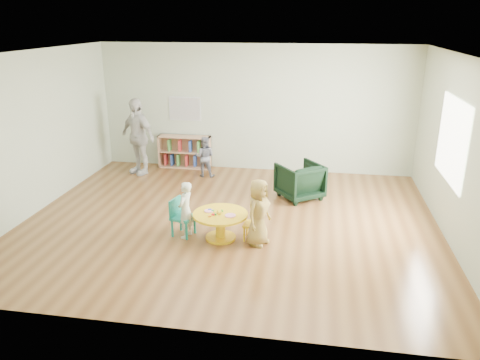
{
  "coord_description": "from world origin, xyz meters",
  "views": [
    {
      "loc": [
        1.4,
        -7.24,
        3.31
      ],
      "look_at": [
        0.23,
        -0.3,
        0.86
      ],
      "focal_mm": 35.0,
      "sensor_mm": 36.0,
      "label": 1
    }
  ],
  "objects": [
    {
      "name": "child_right",
      "position": [
        0.59,
        -0.76,
        0.52
      ],
      "size": [
        0.51,
        0.6,
        1.05
      ],
      "primitive_type": "imported",
      "rotation": [
        0.0,
        0.0,
        1.16
      ],
      "color": "yellow",
      "rests_on": "ground"
    },
    {
      "name": "child_left",
      "position": [
        -0.57,
        -0.71,
        0.46
      ],
      "size": [
        0.28,
        0.37,
        0.92
      ],
      "primitive_type": "imported",
      "rotation": [
        0.0,
        0.0,
        -1.75
      ],
      "color": "silver",
      "rests_on": "ground"
    },
    {
      "name": "armchair",
      "position": [
        1.12,
        1.3,
        0.35
      ],
      "size": [
        1.05,
        1.06,
        0.69
      ],
      "primitive_type": "imported",
      "rotation": [
        0.0,
        0.0,
        3.78
      ],
      "color": "black",
      "rests_on": "ground"
    },
    {
      "name": "toddler",
      "position": [
        -0.99,
        2.28,
        0.45
      ],
      "size": [
        0.44,
        0.35,
        0.9
      ],
      "primitive_type": "imported",
      "rotation": [
        0.0,
        0.0,
        3.16
      ],
      "color": "#161D37",
      "rests_on": "ground"
    },
    {
      "name": "room",
      "position": [
        0.01,
        0.0,
        1.89
      ],
      "size": [
        7.1,
        7.0,
        2.8
      ],
      "color": "brown",
      "rests_on": "ground"
    },
    {
      "name": "activity_table",
      "position": [
        -0.02,
        -0.69,
        0.3
      ],
      "size": [
        0.86,
        0.86,
        0.48
      ],
      "rotation": [
        0.0,
        0.0,
        0.25
      ],
      "color": "yellow",
      "rests_on": "ground"
    },
    {
      "name": "kid_chair_left",
      "position": [
        -0.67,
        -0.65,
        0.33
      ],
      "size": [
        0.4,
        0.4,
        0.61
      ],
      "rotation": [
        0.0,
        0.0,
        -1.82
      ],
      "color": "#177F6F",
      "rests_on": "ground"
    },
    {
      "name": "alphabet_poster",
      "position": [
        -1.6,
        2.98,
        1.35
      ],
      "size": [
        0.74,
        0.01,
        0.54
      ],
      "color": "silver",
      "rests_on": "ground"
    },
    {
      "name": "bookshelf",
      "position": [
        -1.61,
        2.86,
        0.37
      ],
      "size": [
        1.2,
        0.3,
        0.75
      ],
      "color": "tan",
      "rests_on": "ground"
    },
    {
      "name": "kid_chair_right",
      "position": [
        0.52,
        -0.63,
        0.27
      ],
      "size": [
        0.28,
        0.28,
        0.5
      ],
      "rotation": [
        0.0,
        0.0,
        1.52
      ],
      "color": "yellow",
      "rests_on": "ground"
    },
    {
      "name": "adult_caretaker",
      "position": [
        -2.49,
        2.25,
        0.84
      ],
      "size": [
        1.07,
        0.83,
        1.69
      ],
      "primitive_type": "imported",
      "rotation": [
        0.0,
        0.0,
        -0.5
      ],
      "color": "silver",
      "rests_on": "ground"
    }
  ]
}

